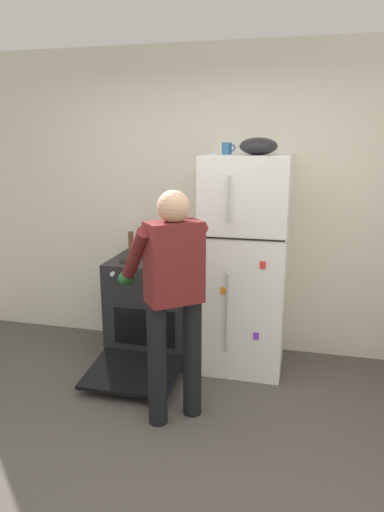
# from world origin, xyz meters

# --- Properties ---
(ground) EXTENTS (8.00, 8.00, 0.00)m
(ground) POSITION_xyz_m (0.00, 0.00, 0.00)
(ground) COLOR #4C4742
(kitchen_wall_back) EXTENTS (6.00, 0.10, 2.70)m
(kitchen_wall_back) POSITION_xyz_m (0.00, 1.95, 1.35)
(kitchen_wall_back) COLOR silver
(kitchen_wall_back) RESTS_ON ground
(refrigerator) EXTENTS (0.68, 0.72, 1.79)m
(refrigerator) POSITION_xyz_m (0.36, 1.57, 0.89)
(refrigerator) COLOR white
(refrigerator) RESTS_ON ground
(stove_range) EXTENTS (0.76, 1.21, 0.89)m
(stove_range) POSITION_xyz_m (-0.43, 1.55, 0.44)
(stove_range) COLOR black
(stove_range) RESTS_ON ground
(person_cook) EXTENTS (0.67, 0.71, 1.60)m
(person_cook) POSITION_xyz_m (-0.01, 0.65, 0.96)
(person_cook) COLOR black
(person_cook) RESTS_ON ground
(red_pot) EXTENTS (0.36, 0.26, 0.12)m
(red_pot) POSITION_xyz_m (-0.27, 1.52, 0.95)
(red_pot) COLOR orange
(red_pot) RESTS_ON stove_range
(coffee_mug) EXTENTS (0.11, 0.08, 0.10)m
(coffee_mug) POSITION_xyz_m (0.18, 1.62, 1.83)
(coffee_mug) COLOR #2D6093
(coffee_mug) RESTS_ON refrigerator
(pepper_mill) EXTENTS (0.05, 0.05, 0.19)m
(pepper_mill) POSITION_xyz_m (-0.73, 1.77, 0.99)
(pepper_mill) COLOR brown
(pepper_mill) RESTS_ON stove_range
(mixing_bowl) EXTENTS (0.30, 0.30, 0.13)m
(mixing_bowl) POSITION_xyz_m (0.44, 1.57, 1.85)
(mixing_bowl) COLOR black
(mixing_bowl) RESTS_ON refrigerator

